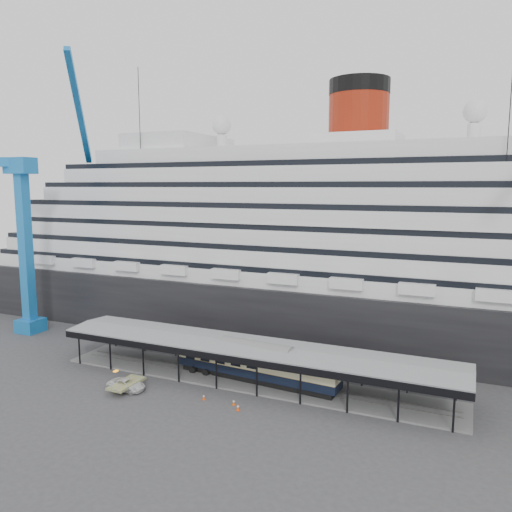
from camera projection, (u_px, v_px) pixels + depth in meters
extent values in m
plane|color=#37373A|center=(233.00, 395.00, 63.35)|extent=(200.00, 200.00, 0.00)
cube|color=black|center=(310.00, 303.00, 91.64)|extent=(130.00, 30.00, 10.00)
cylinder|color=maroon|center=(359.00, 120.00, 83.90)|extent=(10.00, 10.00, 9.00)
cylinder|color=black|center=(360.00, 87.00, 83.16)|extent=(10.10, 10.10, 2.50)
sphere|color=silver|center=(222.00, 125.00, 94.22)|extent=(3.60, 3.60, 3.60)
sphere|color=silver|center=(475.00, 111.00, 76.69)|extent=(3.60, 3.60, 3.60)
cube|color=slate|center=(249.00, 380.00, 67.86)|extent=(56.00, 8.00, 0.24)
cube|color=slate|center=(247.00, 381.00, 67.18)|extent=(54.00, 0.08, 0.10)
cube|color=slate|center=(252.00, 377.00, 68.49)|extent=(54.00, 0.08, 0.10)
cube|color=black|center=(235.00, 360.00, 63.17)|extent=(56.00, 0.18, 0.90)
cube|color=black|center=(262.00, 340.00, 71.33)|extent=(56.00, 0.18, 0.90)
cube|color=slate|center=(249.00, 344.00, 67.15)|extent=(56.00, 9.00, 0.24)
cube|color=blue|center=(31.00, 325.00, 90.57)|extent=(4.00, 4.00, 2.40)
cube|color=blue|center=(26.00, 248.00, 88.58)|extent=(1.80, 1.80, 26.00)
cube|color=blue|center=(20.00, 166.00, 86.55)|extent=(5.00, 3.20, 2.80)
cube|color=blue|center=(79.00, 112.00, 87.21)|extent=(12.92, 17.86, 16.80)
cylinder|color=black|center=(142.00, 201.00, 91.39)|extent=(0.12, 0.12, 47.21)
cylinder|color=black|center=(503.00, 207.00, 66.32)|extent=(0.12, 0.12, 47.21)
imported|color=silver|center=(127.00, 385.00, 64.81)|extent=(5.15, 2.40, 1.43)
cube|color=black|center=(256.00, 378.00, 67.40)|extent=(22.49, 4.35, 0.75)
cube|color=black|center=(256.00, 371.00, 67.26)|extent=(23.58, 4.86, 1.17)
cube|color=beige|center=(256.00, 362.00, 67.08)|extent=(23.59, 4.90, 1.38)
cube|color=black|center=(256.00, 356.00, 66.96)|extent=(23.58, 4.86, 0.43)
cube|color=#EC4A0D|center=(204.00, 399.00, 61.98)|extent=(0.44, 0.44, 0.03)
cone|color=#EC4A0D|center=(204.00, 397.00, 61.94)|extent=(0.37, 0.37, 0.70)
cylinder|color=white|center=(204.00, 396.00, 61.93)|extent=(0.22, 0.22, 0.14)
cube|color=#DE530C|center=(234.00, 405.00, 60.48)|extent=(0.50, 0.50, 0.03)
cone|color=#DE530C|center=(234.00, 402.00, 60.43)|extent=(0.42, 0.42, 0.73)
cylinder|color=white|center=(234.00, 401.00, 60.42)|extent=(0.23, 0.23, 0.14)
cube|color=#ED480D|center=(238.00, 410.00, 59.00)|extent=(0.54, 0.54, 0.03)
cone|color=#ED480D|center=(238.00, 407.00, 58.94)|extent=(0.45, 0.45, 0.80)
cylinder|color=white|center=(238.00, 406.00, 58.93)|extent=(0.26, 0.26, 0.16)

